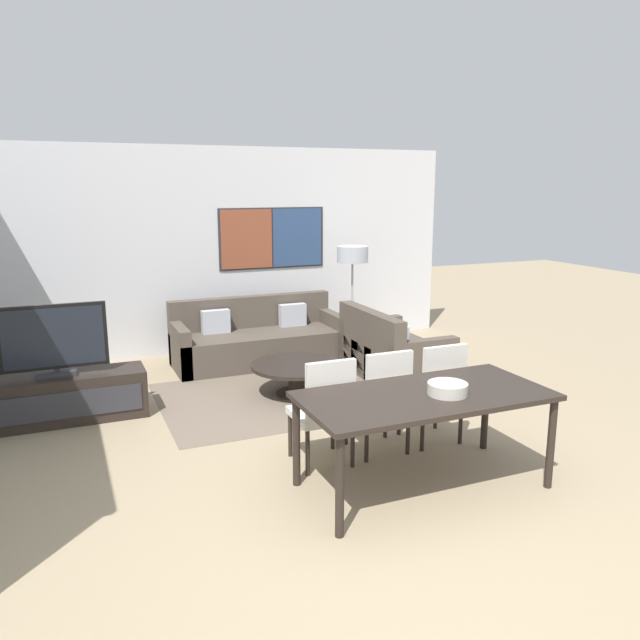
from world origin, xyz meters
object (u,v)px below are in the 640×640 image
at_px(sofa_side, 390,355).
at_px(dining_chair_centre, 382,397).
at_px(dining_chair_left, 325,407).
at_px(fruit_bowl, 448,388).
at_px(tv_console, 59,399).
at_px(coffee_table, 296,371).
at_px(sofa_main, 257,341).
at_px(television, 54,341).
at_px(dining_table, 425,402).
at_px(floor_lamp, 353,260).
at_px(dining_chair_right, 436,388).

distance_m(sofa_side, dining_chair_centre, 2.24).
xyz_separation_m(dining_chair_left, fruit_bowl, (0.69, -0.71, 0.29)).
xyz_separation_m(tv_console, fruit_bowl, (2.70, -2.64, 0.57)).
relative_size(tv_console, coffee_table, 1.65).
bearing_deg(tv_console, sofa_main, 27.79).
bearing_deg(sofa_main, tv_console, -152.21).
bearing_deg(television, sofa_main, 27.77).
relative_size(television, dining_table, 0.52).
bearing_deg(television, sofa_side, 0.35).
relative_size(dining_table, fruit_bowl, 6.27).
relative_size(dining_chair_left, dining_chair_centre, 1.00).
relative_size(sofa_side, coffee_table, 1.42).
xyz_separation_m(television, floor_lamp, (3.81, 1.29, 0.47)).
xyz_separation_m(sofa_main, coffee_table, (0.00, -1.44, -0.01)).
bearing_deg(coffee_table, sofa_main, 90.00).
height_order(coffee_table, fruit_bowl, fruit_bowl).
height_order(sofa_side, dining_chair_left, dining_chair_left).
bearing_deg(dining_chair_right, sofa_side, 72.47).
xyz_separation_m(sofa_main, dining_chair_centre, (0.13, -3.17, 0.24)).
bearing_deg(floor_lamp, dining_chair_centre, -111.56).
bearing_deg(tv_console, floor_lamp, 18.70).
distance_m(dining_table, floor_lamp, 4.09).
relative_size(dining_table, dining_chair_right, 2.03).
relative_size(dining_table, dining_chair_centre, 2.03).
bearing_deg(tv_console, dining_chair_left, -43.83).
distance_m(dining_chair_right, floor_lamp, 3.34).
bearing_deg(dining_chair_right, tv_console, 148.86).
bearing_deg(fruit_bowl, dining_chair_right, 61.62).
height_order(tv_console, dining_chair_centre, dining_chair_centre).
distance_m(dining_chair_left, dining_chair_centre, 0.55).
distance_m(dining_table, dining_chair_centre, 0.69).
relative_size(television, sofa_side, 0.70).
distance_m(dining_chair_centre, floor_lamp, 3.50).
bearing_deg(television, coffee_table, -3.66).
bearing_deg(sofa_side, coffee_table, 97.94).
bearing_deg(coffee_table, fruit_bowl, -83.85).
xyz_separation_m(coffee_table, dining_chair_left, (-0.42, -1.77, 0.25)).
bearing_deg(floor_lamp, sofa_main, -179.59).
relative_size(sofa_side, dining_table, 0.75).
height_order(television, fruit_bowl, television).
height_order(television, coffee_table, television).
distance_m(television, dining_chair_right, 3.65).
height_order(dining_chair_centre, fruit_bowl, dining_chair_centre).
bearing_deg(sofa_main, dining_table, -88.10).
bearing_deg(sofa_side, floor_lamp, -4.67).
height_order(sofa_side, dining_chair_centre, dining_chair_centre).
bearing_deg(dining_chair_centre, sofa_side, 58.90).
relative_size(sofa_side, dining_chair_left, 1.51).
xyz_separation_m(coffee_table, dining_chair_centre, (0.13, -1.73, 0.25)).
bearing_deg(television, dining_table, -44.95).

